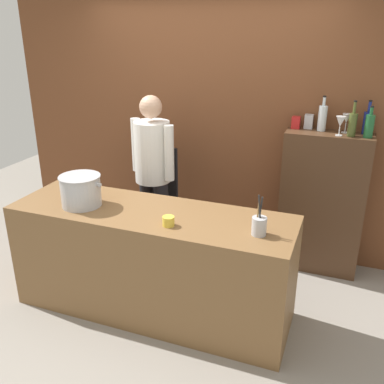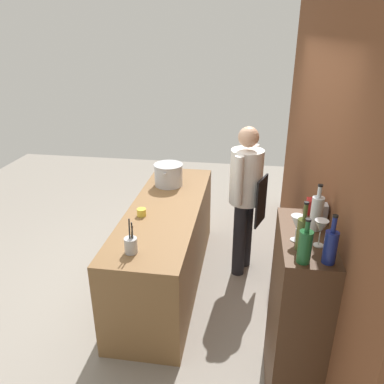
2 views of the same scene
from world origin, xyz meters
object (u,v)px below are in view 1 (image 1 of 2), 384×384
at_px(chef, 153,168).
at_px(wine_glass_tall, 347,119).
at_px(butter_jar, 168,221).
at_px(wine_bottle_green, 369,126).
at_px(stockpot_large, 81,191).
at_px(wine_glass_short, 340,122).
at_px(wine_bottle_olive, 352,124).
at_px(utensil_crock, 259,225).
at_px(wine_bottle_cobalt, 367,122).
at_px(spice_tin_silver, 309,122).
at_px(spice_tin_red, 296,122).
at_px(wine_bottle_clear, 322,118).

relative_size(chef, wine_glass_tall, 9.80).
distance_m(butter_jar, wine_bottle_green, 1.90).
xyz_separation_m(wine_bottle_green, wine_glass_tall, (-0.19, 0.11, 0.02)).
height_order(stockpot_large, wine_bottle_green, wine_bottle_green).
xyz_separation_m(butter_jar, wine_glass_short, (1.05, 1.29, 0.54)).
distance_m(butter_jar, wine_bottle_olive, 1.82).
distance_m(butter_jar, wine_glass_short, 1.75).
xyz_separation_m(utensil_crock, wine_bottle_cobalt, (0.63, 1.35, 0.49)).
distance_m(butter_jar, wine_bottle_cobalt, 1.99).
bearing_deg(wine_bottle_olive, stockpot_large, -148.09).
bearing_deg(spice_tin_silver, stockpot_large, -138.73).
xyz_separation_m(utensil_crock, spice_tin_silver, (0.13, 1.38, 0.45)).
bearing_deg(utensil_crock, stockpot_large, 179.91).
bearing_deg(wine_glass_tall, wine_bottle_olive, -63.39).
bearing_deg(chef, spice_tin_red, -140.17).
xyz_separation_m(wine_bottle_clear, wine_glass_short, (0.16, -0.14, -0.00)).
xyz_separation_m(stockpot_large, wine_bottle_cobalt, (2.07, 1.35, 0.44)).
bearing_deg(utensil_crock, wine_glass_tall, 71.15).
distance_m(butter_jar, spice_tin_silver, 1.73).
distance_m(utensil_crock, wine_bottle_olive, 1.41).
xyz_separation_m(chef, stockpot_large, (-0.21, -0.88, 0.06)).
height_order(stockpot_large, butter_jar, stockpot_large).
relative_size(utensil_crock, wine_glass_tall, 1.75).
bearing_deg(butter_jar, spice_tin_silver, 62.46).
bearing_deg(wine_bottle_clear, spice_tin_red, 177.62).
distance_m(wine_glass_short, spice_tin_red, 0.42).
xyz_separation_m(wine_bottle_olive, wine_glass_tall, (-0.05, 0.11, 0.02)).
relative_size(utensil_crock, wine_bottle_clear, 0.95).
height_order(wine_bottle_green, wine_glass_short, wine_bottle_green).
distance_m(chef, spice_tin_silver, 1.52).
bearing_deg(stockpot_large, wine_bottle_olive, 31.91).
distance_m(wine_glass_tall, wine_glass_short, 0.14).
relative_size(wine_bottle_cobalt, spice_tin_silver, 2.29).
bearing_deg(utensil_crock, wine_bottle_clear, 79.45).
relative_size(chef, utensil_crock, 5.60).
distance_m(wine_bottle_olive, wine_glass_tall, 0.12).
bearing_deg(butter_jar, stockpot_large, 173.13).
distance_m(wine_bottle_green, wine_bottle_clear, 0.41).
relative_size(wine_bottle_clear, spice_tin_silver, 2.44).
relative_size(wine_bottle_cobalt, wine_glass_short, 1.74).
distance_m(wine_bottle_olive, spice_tin_red, 0.51).
distance_m(wine_bottle_cobalt, wine_glass_tall, 0.18).
bearing_deg(wine_bottle_green, wine_glass_short, -174.93).
distance_m(wine_bottle_green, wine_bottle_cobalt, 0.14).
height_order(chef, utensil_crock, chef).
relative_size(wine_bottle_olive, spice_tin_red, 2.77).
relative_size(chef, wine_bottle_olive, 5.45).
xyz_separation_m(butter_jar, wine_bottle_olive, (1.15, 1.31, 0.53)).
xyz_separation_m(wine_bottle_cobalt, spice_tin_silver, (-0.50, 0.03, -0.04)).
height_order(utensil_crock, butter_jar, utensil_crock).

